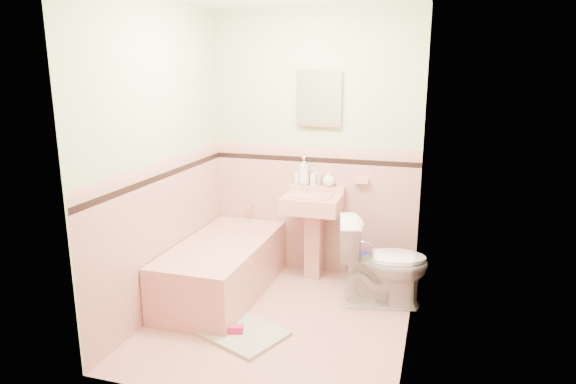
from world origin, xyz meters
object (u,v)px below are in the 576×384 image
(bathtub, at_px, (223,269))
(toilet, at_px, (383,262))
(sink, at_px, (312,238))
(soap_bottle_left, at_px, (304,171))
(medicine_cabinet, at_px, (319,98))
(soap_bottle_mid, at_px, (316,177))
(bucket, at_px, (361,271))
(soap_bottle_right, at_px, (329,179))
(shoe, at_px, (234,329))

(bathtub, distance_m, toilet, 1.41)
(bathtub, xyz_separation_m, toilet, (1.38, 0.20, 0.15))
(sink, xyz_separation_m, soap_bottle_left, (-0.13, 0.18, 0.60))
(sink, height_order, medicine_cabinet, medicine_cabinet)
(bathtub, height_order, soap_bottle_left, soap_bottle_left)
(bathtub, height_order, soap_bottle_mid, soap_bottle_mid)
(soap_bottle_left, xyz_separation_m, bucket, (0.60, -0.18, -0.87))
(soap_bottle_mid, distance_m, toilet, 1.06)
(medicine_cabinet, bearing_deg, toilet, -37.42)
(sink, distance_m, soap_bottle_mid, 0.58)
(sink, distance_m, soap_bottle_right, 0.58)
(toilet, relative_size, shoe, 5.49)
(soap_bottle_left, bearing_deg, bathtub, -127.64)
(soap_bottle_mid, bearing_deg, soap_bottle_left, 180.00)
(soap_bottle_left, height_order, shoe, soap_bottle_left)
(sink, height_order, soap_bottle_mid, soap_bottle_mid)
(soap_bottle_mid, xyz_separation_m, toilet, (0.72, -0.51, -0.59))
(medicine_cabinet, xyz_separation_m, soap_bottle_left, (-0.13, -0.03, -0.68))
(bathtub, bearing_deg, soap_bottle_right, 41.79)
(medicine_cabinet, distance_m, toilet, 1.59)
(soap_bottle_mid, bearing_deg, soap_bottle_right, 0.00)
(sink, relative_size, soap_bottle_mid, 4.89)
(sink, distance_m, medicine_cabinet, 1.30)
(bucket, bearing_deg, bathtub, -155.39)
(soap_bottle_left, bearing_deg, soap_bottle_right, 0.00)
(medicine_cabinet, bearing_deg, soap_bottle_left, -167.23)
(medicine_cabinet, relative_size, soap_bottle_left, 1.72)
(medicine_cabinet, relative_size, toilet, 0.61)
(soap_bottle_left, xyz_separation_m, toilet, (0.83, -0.51, -0.64))
(bathtub, xyz_separation_m, soap_bottle_mid, (0.66, 0.71, 0.74))
(bucket, bearing_deg, shoe, -122.57)
(shoe, bearing_deg, soap_bottle_mid, 62.87)
(medicine_cabinet, xyz_separation_m, bucket, (0.47, -0.21, -1.56))
(bathtub, height_order, soap_bottle_right, soap_bottle_right)
(bucket, relative_size, shoe, 2.06)
(bathtub, bearing_deg, soap_bottle_mid, 46.89)
(bathtub, xyz_separation_m, bucket, (1.15, 0.53, -0.08))
(soap_bottle_mid, bearing_deg, bucket, -20.59)
(soap_bottle_right, height_order, bucket, soap_bottle_right)
(sink, xyz_separation_m, medicine_cabinet, (0.00, 0.21, 1.29))
(medicine_cabinet, bearing_deg, shoe, -101.81)
(toilet, bearing_deg, bathtub, 86.37)
(shoe, bearing_deg, toilet, 25.55)
(shoe, bearing_deg, medicine_cabinet, 62.51)
(bathtub, height_order, bucket, bathtub)
(soap_bottle_right, distance_m, shoe, 1.70)
(medicine_cabinet, height_order, soap_bottle_left, medicine_cabinet)
(sink, height_order, shoe, sink)
(soap_bottle_mid, distance_m, shoe, 1.68)
(toilet, bearing_deg, soap_bottle_mid, 42.78)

